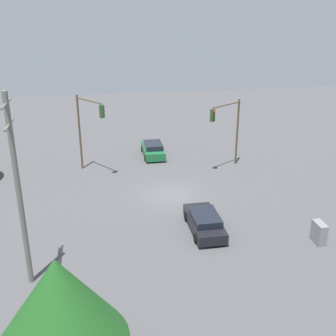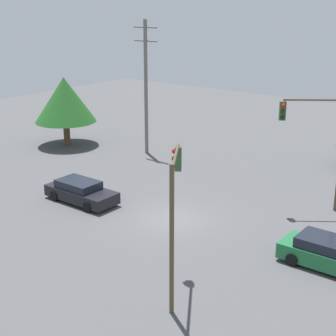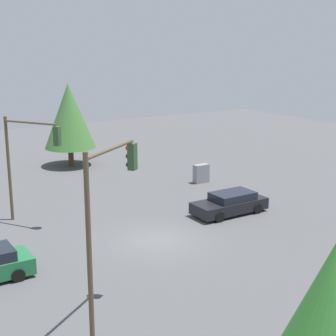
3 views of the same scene
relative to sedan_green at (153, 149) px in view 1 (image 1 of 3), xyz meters
name	(u,v)px [view 1 (image 1 of 3)]	position (x,y,z in m)	size (l,w,h in m)	color
ground_plane	(169,194)	(9.04, 0.02, -0.67)	(80.00, 80.00, 0.00)	#4C4C4F
sedan_green	(153,149)	(0.00, 0.00, 0.00)	(4.39, 2.02, 1.39)	#1E6638
sedan_dark	(205,222)	(15.03, 1.37, -0.03)	(4.73, 2.02, 1.33)	black
traffic_signal_main	(228,123)	(4.23, 6.15, 3.55)	(2.27, 3.27, 6.16)	brown
traffic_signal_cross	(88,122)	(3.28, -6.04, 3.95)	(3.11, 2.36, 6.81)	brown
utility_pole_tall	(18,189)	(18.77, -9.33, 4.86)	(2.20, 0.28, 10.47)	slate
electrical_cabinet	(319,233)	(17.71, 8.10, 0.02)	(1.17, 0.55, 1.38)	gray
tree_right	(59,303)	(25.76, -7.04, 3.22)	(5.13, 5.13, 5.79)	brown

